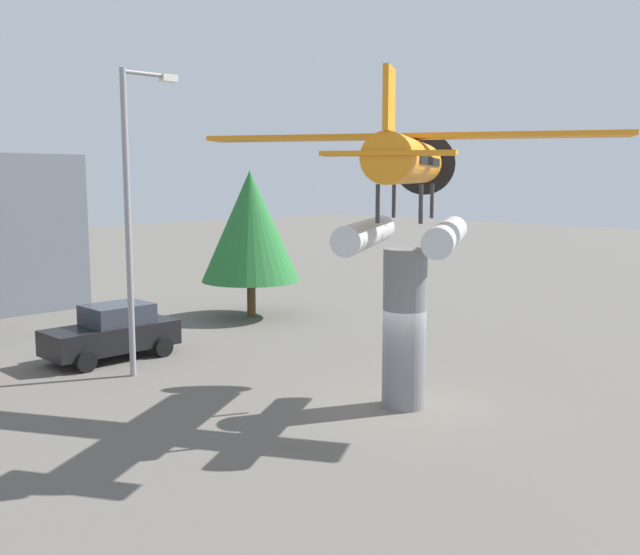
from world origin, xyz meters
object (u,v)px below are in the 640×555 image
floatplane_monument (407,181)px  tree_center_back (250,226)px  display_pedestal (404,329)px  streetlight_primary (133,203)px  car_mid_black (113,332)px

floatplane_monument → tree_center_back: 13.16m
display_pedestal → floatplane_monument: size_ratio=0.42×
display_pedestal → streetlight_primary: bearing=113.0°
floatplane_monument → tree_center_back: bearing=37.4°
tree_center_back → streetlight_primary: bearing=-150.5°
car_mid_black → tree_center_back: bearing=-162.7°
streetlight_primary → car_mid_black: bearing=78.8°
display_pedestal → tree_center_back: (5.06, 12.11, 1.78)m
car_mid_black → tree_center_back: (7.77, 2.42, 2.92)m
car_mid_black → streetlight_primary: bearing=78.8°
tree_center_back → floatplane_monument: bearing=-112.3°
car_mid_black → tree_center_back: size_ratio=0.69×
streetlight_primary → tree_center_back: 9.53m
display_pedestal → streetlight_primary: streetlight_primary is taller
display_pedestal → floatplane_monument: bearing=30.3°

